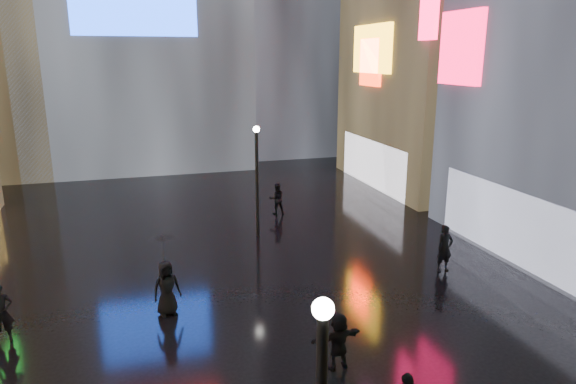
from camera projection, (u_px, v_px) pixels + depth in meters
name	position (u px, v px, depth m)	size (l,w,h in m)	color
ground	(233.00, 261.00, 21.25)	(140.00, 140.00, 0.00)	black
lamp_far	(257.00, 175.00, 23.52)	(0.30, 0.30, 5.20)	black
pedestrian_4	(167.00, 288.00, 16.67)	(0.90, 0.59, 1.85)	black
pedestrian_5	(338.00, 341.00, 13.79)	(1.50, 0.48, 1.61)	black
pedestrian_6	(1.00, 313.00, 15.02)	(0.68, 0.44, 1.86)	black
pedestrian_7	(277.00, 199.00, 27.43)	(0.82, 0.64, 1.68)	black
umbrella_2	(164.00, 248.00, 16.32)	(0.99, 1.01, 0.91)	black
pedestrian_8	(445.00, 248.00, 20.08)	(0.69, 0.45, 1.88)	black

